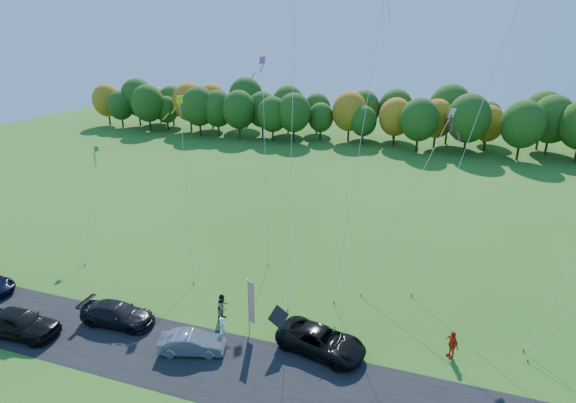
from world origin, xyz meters
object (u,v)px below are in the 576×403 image
(person_east, at_px, (452,344))
(feather_flag, at_px, (251,302))
(silver_sedan, at_px, (192,343))
(black_suv, at_px, (321,341))

(person_east, distance_m, feather_flag, 12.63)
(silver_sedan, xyz_separation_m, feather_flag, (2.77, 2.85, 1.77))
(black_suv, distance_m, person_east, 7.90)
(silver_sedan, height_order, person_east, person_east)
(black_suv, bearing_deg, person_east, -62.45)
(person_east, bearing_deg, black_suv, -111.92)
(black_suv, bearing_deg, feather_flag, 99.62)
(black_suv, height_order, silver_sedan, black_suv)
(person_east, bearing_deg, feather_flag, -118.67)
(silver_sedan, distance_m, person_east, 15.87)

